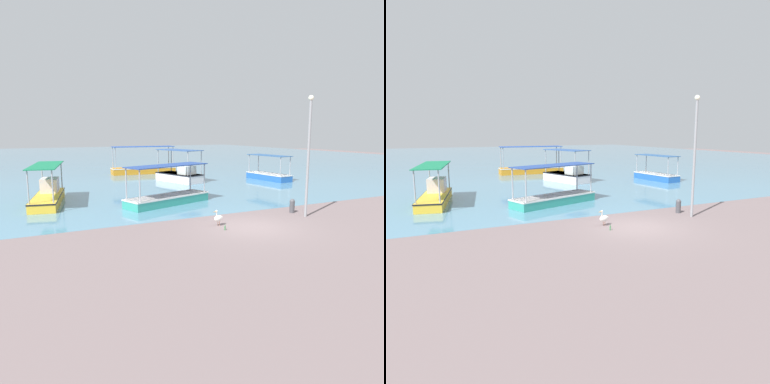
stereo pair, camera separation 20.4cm
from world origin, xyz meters
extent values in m
plane|color=#716060|center=(0.00, 0.00, 0.00)|extent=(120.00, 120.00, 0.00)
cube|color=teal|center=(0.00, 48.00, 0.00)|extent=(110.00, 90.00, 0.00)
cube|color=orange|center=(2.87, 23.87, 0.34)|extent=(6.84, 2.35, 0.67)
cube|color=silver|center=(2.87, 23.87, 0.63)|extent=(6.88, 2.39, 0.08)
cylinder|color=#99999E|center=(6.03, 24.38, 1.77)|extent=(0.08, 0.08, 2.19)
cylinder|color=#99999E|center=(5.90, 22.84, 1.77)|extent=(0.08, 0.08, 2.19)
cylinder|color=#99999E|center=(-0.16, 24.90, 1.77)|extent=(0.08, 0.08, 2.19)
cylinder|color=#99999E|center=(-0.29, 23.36, 1.77)|extent=(0.08, 0.08, 2.19)
cube|color=#214497|center=(2.87, 23.87, 2.89)|extent=(6.65, 2.43, 0.05)
cube|color=#255EB1|center=(11.61, 13.65, 0.31)|extent=(1.86, 4.80, 0.62)
cube|color=silver|center=(11.61, 13.65, 0.58)|extent=(1.90, 4.84, 0.08)
cylinder|color=#99999E|center=(12.40, 11.62, 1.44)|extent=(0.08, 0.08, 1.65)
cylinder|color=#99999E|center=(11.21, 11.51, 1.44)|extent=(0.08, 0.08, 1.65)
cylinder|color=#99999E|center=(12.01, 15.79, 1.44)|extent=(0.08, 0.08, 1.65)
cylinder|color=#99999E|center=(10.83, 15.68, 1.44)|extent=(0.08, 0.08, 1.65)
cube|color=#2D5282|center=(11.61, 13.65, 2.29)|extent=(1.94, 4.61, 0.05)
cube|color=gold|center=(-8.12, 10.49, 0.28)|extent=(2.79, 6.34, 0.55)
cube|color=black|center=(-8.12, 10.49, 0.52)|extent=(2.84, 6.38, 0.08)
cylinder|color=#99999E|center=(-8.09, 7.59, 1.49)|extent=(0.08, 0.08, 1.86)
cylinder|color=#99999E|center=(-9.34, 7.86, 1.49)|extent=(0.08, 0.08, 1.86)
cylinder|color=#99999E|center=(-6.89, 13.11, 1.49)|extent=(0.08, 0.08, 1.86)
cylinder|color=#99999E|center=(-8.14, 13.38, 1.49)|extent=(0.08, 0.08, 1.86)
cube|color=#167148|center=(-8.12, 10.49, 2.44)|extent=(2.85, 6.16, 0.05)
cube|color=silver|center=(-7.82, 11.84, 1.02)|extent=(1.39, 1.85, 0.91)
cube|color=white|center=(3.65, 16.34, 0.38)|extent=(3.06, 4.92, 0.75)
cube|color=black|center=(3.65, 16.34, 0.71)|extent=(3.11, 4.97, 0.08)
cylinder|color=#99999E|center=(2.30, 18.07, 1.79)|extent=(0.08, 0.08, 2.07)
cylinder|color=#99999E|center=(3.83, 18.53, 1.79)|extent=(0.08, 0.08, 2.07)
cylinder|color=#99999E|center=(3.46, 14.15, 1.79)|extent=(0.08, 0.08, 2.07)
cylinder|color=#99999E|center=(4.99, 14.60, 1.79)|extent=(0.08, 0.08, 2.07)
cube|color=#2E4F88|center=(3.65, 16.34, 2.85)|extent=(3.10, 4.76, 0.05)
cube|color=silver|center=(3.94, 15.35, 1.12)|extent=(1.55, 1.44, 0.73)
cube|color=teal|center=(-1.40, 7.03, 0.29)|extent=(5.94, 3.25, 0.56)
cube|color=silver|center=(-1.40, 7.03, 0.53)|extent=(5.99, 3.30, 0.08)
cylinder|color=#99999E|center=(0.88, 8.46, 1.49)|extent=(0.08, 0.08, 1.85)
cylinder|color=#99999E|center=(1.29, 7.20, 1.49)|extent=(0.08, 0.08, 1.85)
cylinder|color=#99999E|center=(-4.10, 6.86, 1.49)|extent=(0.08, 0.08, 1.85)
cylinder|color=#99999E|center=(-3.69, 5.59, 1.49)|extent=(0.08, 0.08, 1.85)
cube|color=navy|center=(-1.40, 7.03, 2.44)|extent=(5.78, 3.28, 0.05)
cylinder|color=#E0997A|center=(-1.24, 0.95, 0.11)|extent=(0.03, 0.03, 0.22)
cylinder|color=#E0997A|center=(-1.28, 1.04, 0.11)|extent=(0.03, 0.03, 0.22)
ellipsoid|color=white|center=(-1.29, 0.98, 0.36)|extent=(0.62, 0.47, 0.32)
ellipsoid|color=white|center=(-1.06, 1.08, 0.38)|extent=(0.19, 0.17, 0.10)
cylinder|color=white|center=(-1.43, 0.92, 0.58)|extent=(0.07, 0.07, 0.26)
sphere|color=white|center=(-1.43, 0.92, 0.74)|extent=(0.11, 0.11, 0.11)
cone|color=#E5933F|center=(-1.58, 0.86, 0.73)|extent=(0.30, 0.17, 0.06)
cylinder|color=gray|center=(3.90, 0.58, 3.05)|extent=(0.14, 0.14, 6.10)
sphere|color=#EAEACC|center=(3.90, 0.58, 6.22)|extent=(0.28, 0.28, 0.28)
cylinder|color=#47474C|center=(3.90, 1.64, 0.30)|extent=(0.28, 0.28, 0.60)
sphere|color=#4C4C51|center=(3.90, 1.64, 0.64)|extent=(0.29, 0.29, 0.29)
cylinder|color=#3F7F4C|center=(-1.44, 0.11, 0.10)|extent=(0.07, 0.07, 0.20)
cylinder|color=#3F7F4C|center=(-1.44, 0.11, 0.24)|extent=(0.03, 0.03, 0.07)
camera|label=1|loc=(-10.33, -14.27, 4.56)|focal=35.00mm
camera|label=2|loc=(-10.14, -14.36, 4.56)|focal=35.00mm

